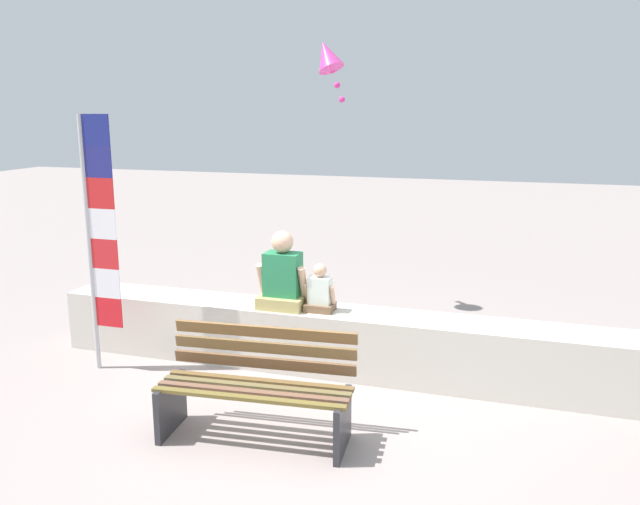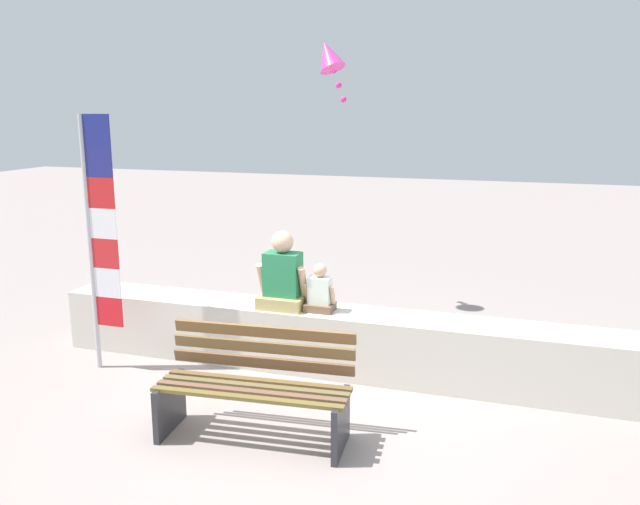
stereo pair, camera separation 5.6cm
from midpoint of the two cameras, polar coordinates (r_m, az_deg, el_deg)
The scene contains 7 objects.
ground_plane at distance 6.06m, azimuth -1.19°, elevation -13.59°, with size 40.00×40.00×0.00m, color gray.
seawall_ledge at distance 6.74m, azimuth 1.29°, elevation -7.82°, with size 6.15×0.56×0.65m, color beige.
park_bench at distance 5.47m, azimuth -5.90°, elevation -11.90°, with size 1.64×0.74×0.88m.
person_adult at distance 6.67m, azimuth -3.54°, elevation -2.26°, with size 0.53×0.39×0.81m.
person_child at distance 6.58m, azimuth -0.25°, elevation -3.56°, with size 0.32×0.24×0.50m.
flag_banner at distance 6.86m, azimuth -19.27°, elevation 1.66°, with size 0.35×0.05×2.63m.
kite_magenta at distance 8.50m, azimuth 0.46°, elevation 16.93°, with size 0.56×0.56×0.82m.
Camera 1 is at (1.71, -5.16, 2.68)m, focal length 36.25 mm.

